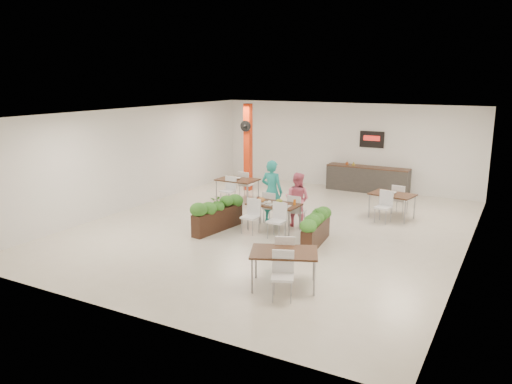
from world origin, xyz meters
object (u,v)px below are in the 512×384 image
Objects in this scene: side_table_a at (237,182)px; side_table_b at (392,198)px; main_table at (274,208)px; service_counter at (367,179)px; side_table_c at (284,257)px; planter_right at (316,226)px; diner_woman at (297,199)px; diner_man at (272,191)px; planter_left at (218,212)px; red_column at (248,146)px.

side_table_a is 5.17m from side_table_b.
main_table and side_table_a have the same top height.
service_counter is 1.80× the size of side_table_b.
main_table is 3.85m from side_table_c.
side_table_b is at bearing 72.17° from planter_right.
diner_woman is at bearing -125.67° from side_table_b.
diner_man is at bearing 120.80° from main_table.
service_counter is at bearing 45.53° from side_table_a.
diner_woman is at bearing 130.60° from planter_right.
planter_right is 5.08m from side_table_a.
diner_man reaches higher than planter_right.
main_table is 0.81m from diner_man.
main_table is 0.92× the size of planter_right.
diner_woman is (0.80, 0.00, -0.14)m from diner_man.
planter_left is (-1.74, -1.43, -0.26)m from diner_woman.
diner_man reaches higher than side_table_c.
planter_right is at bearing 132.61° from diner_woman.
diner_man is (-1.31, -5.22, 0.42)m from service_counter.
planter_left is (-1.33, -0.78, -0.13)m from main_table.
side_table_a is at bearing 137.12° from main_table.
service_counter is 1.64× the size of diner_man.
service_counter reaches higher than diner_woman.
diner_woman is 0.81× the size of planter_left.
side_table_c is (1.91, -3.34, 0.00)m from main_table.
planter_right is at bearing -35.70° from side_table_a.
planter_right is 3.53m from side_table_b.
main_table is 3.76m from side_table_b.
side_table_a is at bearing -36.48° from diner_man.
service_counter is 1.81× the size of side_table_c.
side_table_b is at bearing 46.76° from main_table.
main_table and side_table_b have the same top height.
side_table_c is at bearing 112.52° from diner_woman.
side_table_b is 1.01× the size of side_table_c.
planter_left reaches higher than side_table_b.
service_counter is (4.00, 1.86, -1.15)m from red_column.
main_table is 1.02× the size of side_table_a.
main_table is (-0.92, -5.88, 0.14)m from service_counter.
service_counter is 1.85× the size of side_table_a.
diner_woman reaches higher than side_table_c.
planter_right is at bearing 148.09° from diner_man.
red_column reaches higher than service_counter.
side_table_a is (-1.26, 3.18, 0.13)m from planter_left.
diner_woman reaches higher than side_table_a.
side_table_c is at bearing -60.32° from main_table.
diner_woman is (0.41, 0.65, 0.14)m from main_table.
main_table is 0.87× the size of planter_left.
planter_left is 2.83m from planter_right.
planter_right is 1.11× the size of side_table_a.
service_counter is 5.95m from main_table.
side_table_b is (5.66, -1.27, -1.01)m from red_column.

